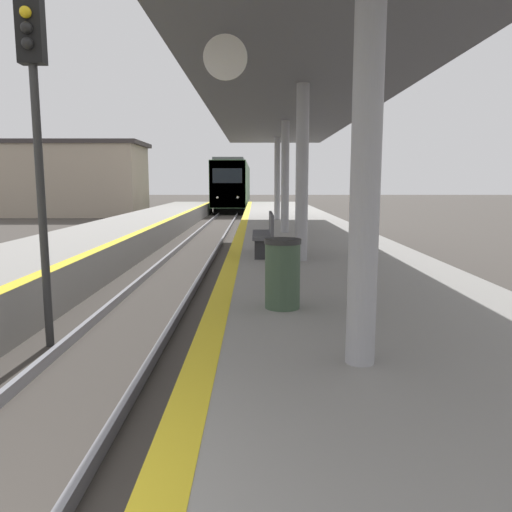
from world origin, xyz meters
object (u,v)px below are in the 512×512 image
at_px(signal_near, 32,111).
at_px(bench, 263,233).
at_px(trash_bin, 280,273).
at_px(train, 232,185).

distance_m(signal_near, bench, 5.35).
height_order(signal_near, trash_bin, signal_near).
bearing_deg(signal_near, trash_bin, -18.08).
relative_size(trash_bin, bench, 0.52).
bearing_deg(train, bench, -86.50).
bearing_deg(signal_near, train, 88.62).
height_order(train, trash_bin, train).
height_order(train, signal_near, signal_near).
bearing_deg(bench, signal_near, -133.15).
bearing_deg(train, signal_near, -91.38).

